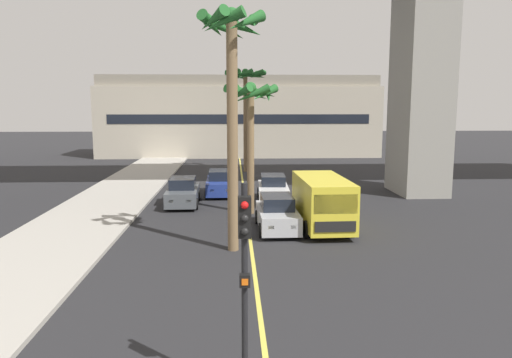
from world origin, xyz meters
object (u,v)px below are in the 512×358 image
(car_queue_front, at_px, (273,189))
(car_queue_fourth, at_px, (183,193))
(delivery_van, at_px, (322,201))
(car_queue_second, at_px, (220,183))
(car_queue_third, at_px, (277,214))
(palm_tree_mid_median, at_px, (246,85))
(palm_tree_far_median, at_px, (251,107))
(palm_tree_near_median, at_px, (232,69))
(traffic_light_median_near, at_px, (245,263))

(car_queue_front, relative_size, car_queue_fourth, 1.01)
(car_queue_fourth, distance_m, delivery_van, 9.01)
(car_queue_front, bearing_deg, car_queue_second, 143.97)
(car_queue_third, relative_size, delivery_van, 0.78)
(car_queue_fourth, bearing_deg, delivery_van, -39.50)
(car_queue_third, bearing_deg, palm_tree_mid_median, 92.47)
(delivery_van, distance_m, palm_tree_mid_median, 21.19)
(car_queue_fourth, height_order, palm_tree_far_median, palm_tree_far_median)
(palm_tree_mid_median, bearing_deg, palm_tree_far_median, -90.67)
(car_queue_front, distance_m, palm_tree_near_median, 11.90)
(car_queue_third, height_order, car_queue_fourth, same)
(car_queue_second, distance_m, car_queue_third, 9.48)
(car_queue_third, xyz_separation_m, palm_tree_mid_median, (-0.87, 20.19, 6.65))
(car_queue_front, height_order, car_queue_third, same)
(car_queue_fourth, relative_size, delivery_van, 0.78)
(car_queue_front, relative_size, palm_tree_near_median, 0.45)
(car_queue_front, bearing_deg, palm_tree_mid_median, 95.23)
(car_queue_front, height_order, delivery_van, delivery_van)
(car_queue_front, distance_m, traffic_light_median_near, 19.91)
(car_queue_third, bearing_deg, palm_tree_near_median, -123.00)
(car_queue_fourth, bearing_deg, palm_tree_near_median, -72.34)
(palm_tree_near_median, relative_size, palm_tree_far_median, 1.35)
(traffic_light_median_near, xyz_separation_m, palm_tree_mid_median, (0.91, 33.15, 4.66))
(car_queue_fourth, bearing_deg, car_queue_second, 57.70)
(palm_tree_near_median, xyz_separation_m, palm_tree_mid_median, (1.15, 23.30, 0.41))
(car_queue_third, xyz_separation_m, traffic_light_median_near, (-1.78, -12.96, 1.99))
(palm_tree_near_median, bearing_deg, palm_tree_far_median, 81.81)
(car_queue_front, height_order, car_queue_fourth, same)
(car_queue_third, xyz_separation_m, car_queue_fourth, (-4.86, 5.83, 0.00))
(palm_tree_near_median, bearing_deg, traffic_light_median_near, -88.65)
(car_queue_fourth, relative_size, palm_tree_near_median, 0.45)
(car_queue_front, xyz_separation_m, palm_tree_far_median, (-1.43, -3.25, 4.80))
(car_queue_fourth, bearing_deg, car_queue_third, -50.17)
(traffic_light_median_near, bearing_deg, car_queue_third, 82.16)
(car_queue_second, relative_size, car_queue_third, 1.00)
(palm_tree_near_median, height_order, palm_tree_far_median, palm_tree_near_median)
(traffic_light_median_near, distance_m, palm_tree_far_median, 16.71)
(traffic_light_median_near, height_order, palm_tree_mid_median, palm_tree_mid_median)
(palm_tree_far_median, bearing_deg, delivery_van, -47.15)
(car_queue_fourth, bearing_deg, car_queue_front, 9.93)
(car_queue_third, distance_m, delivery_van, 2.15)
(car_queue_third, height_order, traffic_light_median_near, traffic_light_median_near)
(car_queue_second, height_order, delivery_van, delivery_van)
(car_queue_second, bearing_deg, palm_tree_mid_median, 80.07)
(car_queue_front, xyz_separation_m, car_queue_fourth, (-5.22, -0.91, 0.00))
(car_queue_front, distance_m, palm_tree_mid_median, 15.05)
(car_queue_second, distance_m, car_queue_fourth, 3.82)
(car_queue_fourth, xyz_separation_m, traffic_light_median_near, (3.08, -18.78, 1.99))
(car_queue_front, distance_m, car_queue_second, 3.93)
(delivery_van, xyz_separation_m, palm_tree_mid_median, (-2.95, 20.08, 6.08))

